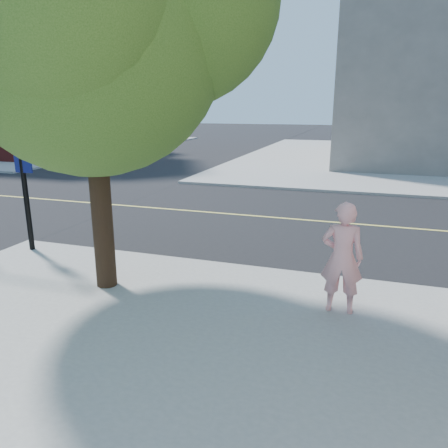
% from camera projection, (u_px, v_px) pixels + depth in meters
% --- Properties ---
extents(ground, '(140.00, 140.00, 0.00)m').
position_uv_depth(ground, '(63.00, 249.00, 10.47)').
color(ground, black).
rests_on(ground, ground).
extents(road_ew, '(140.00, 9.00, 0.01)m').
position_uv_depth(road_ew, '(150.00, 208.00, 14.59)').
color(road_ew, black).
rests_on(road_ew, ground).
extents(sidewalk_nw, '(26.00, 25.00, 0.12)m').
position_uv_depth(sidewalk_nw, '(2.00, 145.00, 37.10)').
color(sidewalk_nw, '#979795').
rests_on(sidewalk_nw, ground).
extents(man_on_phone, '(0.68, 0.47, 1.81)m').
position_uv_depth(man_on_phone, '(342.00, 258.00, 6.83)').
color(man_on_phone, '#FEA8AB').
rests_on(man_on_phone, sidewalk_se).
extents(street_tree, '(5.60, 5.09, 7.44)m').
position_uv_depth(street_tree, '(93.00, 0.00, 6.78)').
color(street_tree, black).
rests_on(street_tree, sidewalk_se).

